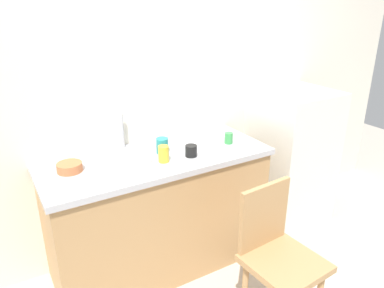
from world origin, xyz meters
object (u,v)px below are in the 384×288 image
cup_green (229,138)px  cup_black (191,151)px  dish_tray (125,158)px  terracotta_bowl (70,167)px  chair (277,253)px  cup_teal (162,146)px  cup_yellow (164,154)px  refrigerator (291,157)px

cup_green → cup_black: size_ratio=1.01×
cup_black → dish_tray: bearing=162.2°
terracotta_bowl → cup_black: size_ratio=1.93×
dish_tray → cup_black: size_ratio=3.52×
chair → dish_tray: bearing=120.4°
chair → cup_teal: 1.00m
chair → cup_teal: size_ratio=8.39×
chair → cup_yellow: cup_yellow is taller
terracotta_bowl → cup_green: size_ratio=1.91×
cup_yellow → cup_black: 0.20m
dish_tray → cup_teal: cup_teal is taller
dish_tray → cup_black: cup_black is taller
terracotta_bowl → cup_yellow: bearing=-16.4°
cup_teal → cup_yellow: (-0.06, -0.13, 0.00)m
dish_tray → cup_green: (0.77, -0.07, 0.02)m
chair → dish_tray: dish_tray is taller
terracotta_bowl → cup_green: cup_green is taller
chair → terracotta_bowl: 1.33m
cup_yellow → cup_black: bearing=-3.9°
cup_yellow → terracotta_bowl: bearing=163.6°
chair → dish_tray: size_ratio=3.18×
chair → cup_black: (-0.16, 0.70, 0.42)m
refrigerator → chair: size_ratio=1.31×
dish_tray → cup_black: bearing=-17.8°
cup_teal → cup_black: size_ratio=1.33×
refrigerator → cup_black: refrigerator is taller
terracotta_bowl → cup_yellow: (0.56, -0.16, 0.03)m
cup_yellow → cup_green: 0.55m
terracotta_bowl → cup_yellow: size_ratio=1.42×
terracotta_bowl → cup_black: (0.75, -0.18, 0.01)m
cup_teal → cup_green: 0.50m
terracotta_bowl → cup_green: (1.11, -0.11, 0.01)m
refrigerator → cup_yellow: 1.34m
refrigerator → cup_yellow: refrigerator is taller
cup_green → chair: bearing=-104.2°
cup_black → chair: bearing=-77.2°
cup_teal → cup_green: size_ratio=1.32×
refrigerator → terracotta_bowl: size_ratio=7.61×
terracotta_bowl → cup_teal: size_ratio=1.45×
refrigerator → chair: refrigerator is taller
terracotta_bowl → cup_black: cup_black is taller
cup_yellow → chair: bearing=-63.5°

